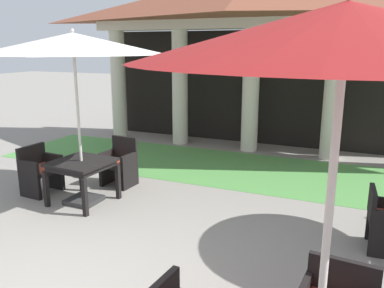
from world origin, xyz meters
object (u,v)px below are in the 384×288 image
patio_umbrella_mid_left (73,45)px  patio_chair_mid_left_north (120,164)px  patio_umbrella_near_foreground (345,37)px  patio_table_mid_left (82,167)px  terracotta_urn (128,174)px  patio_chair_mid_left_west (40,171)px

patio_umbrella_mid_left → patio_chair_mid_left_north: patio_umbrella_mid_left is taller
patio_umbrella_mid_left → patio_chair_mid_left_north: 2.44m
patio_umbrella_near_foreground → patio_chair_mid_left_north: patio_umbrella_near_foreground is taller
patio_table_mid_left → terracotta_urn: (0.17, 1.15, -0.45)m
patio_umbrella_near_foreground → patio_table_mid_left: 5.43m
terracotta_urn → patio_chair_mid_left_west: bearing=-137.6°
patio_umbrella_near_foreground → terracotta_urn: patio_umbrella_near_foreground is taller
patio_umbrella_near_foreground → patio_umbrella_mid_left: bearing=144.8°
patio_chair_mid_left_north → terracotta_urn: bearing=-121.2°
patio_umbrella_near_foreground → patio_umbrella_mid_left: size_ratio=0.98×
patio_table_mid_left → patio_chair_mid_left_north: size_ratio=1.06×
patio_chair_mid_left_north → terracotta_urn: size_ratio=2.02×
patio_umbrella_near_foreground → terracotta_urn: bearing=134.2°
patio_table_mid_left → patio_chair_mid_left_north: 1.04m
patio_umbrella_mid_left → terracotta_urn: bearing=81.7°
patio_chair_mid_left_west → patio_chair_mid_left_north: bearing=135.1°
patio_umbrella_near_foreground → patio_chair_mid_left_north: bearing=135.9°
patio_chair_mid_left_west → terracotta_urn: bearing=136.5°
patio_chair_mid_left_west → patio_umbrella_mid_left: bearing=90.0°
patio_table_mid_left → patio_umbrella_mid_left: (0.00, -0.00, 1.99)m
patio_table_mid_left → terracotta_urn: bearing=81.7°
patio_table_mid_left → terracotta_urn: patio_table_mid_left is taller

